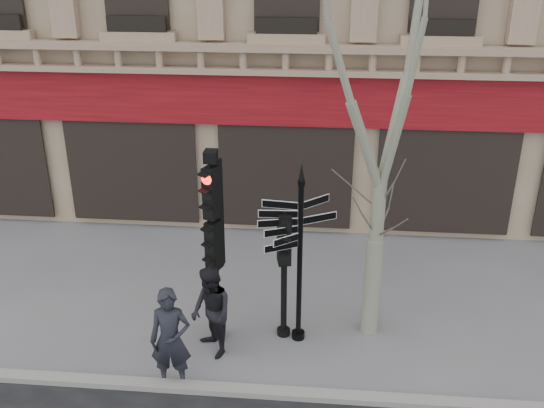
{
  "coord_description": "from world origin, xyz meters",
  "views": [
    {
      "loc": [
        0.98,
        -9.52,
        7.16
      ],
      "look_at": [
        0.05,
        0.6,
        2.7
      ],
      "focal_mm": 40.0,
      "sensor_mm": 36.0,
      "label": 1
    }
  ],
  "objects": [
    {
      "name": "traffic_signal_main",
      "position": [
        -0.97,
        0.19,
        2.42
      ],
      "size": [
        0.5,
        0.43,
        3.84
      ],
      "rotation": [
        0.0,
        0.0,
        -0.37
      ],
      "color": "black",
      "rests_on": "ground"
    },
    {
      "name": "pedestrian_b",
      "position": [
        -0.98,
        -0.33,
        0.89
      ],
      "size": [
        1.05,
        1.1,
        1.78
      ],
      "primitive_type": "imported",
      "rotation": [
        0.0,
        0.0,
        -0.95
      ],
      "color": "black",
      "rests_on": "ground"
    },
    {
      "name": "traffic_signal_secondary",
      "position": [
        0.3,
        0.36,
        1.85
      ],
      "size": [
        0.5,
        0.4,
        2.65
      ],
      "rotation": [
        0.0,
        0.0,
        0.21
      ],
      "color": "black",
      "rests_on": "ground"
    },
    {
      "name": "ground",
      "position": [
        0.0,
        0.0,
        0.0
      ],
      "size": [
        80.0,
        80.0,
        0.0
      ],
      "primitive_type": "plane",
      "color": "slate",
      "rests_on": "ground"
    },
    {
      "name": "fingerpost",
      "position": [
        0.59,
        0.27,
        2.44
      ],
      "size": [
        1.92,
        1.92,
        3.63
      ],
      "rotation": [
        0.0,
        0.0,
        0.32
      ],
      "color": "black",
      "rests_on": "ground"
    },
    {
      "name": "plane_tree",
      "position": [
        1.98,
        0.64,
        5.5
      ],
      "size": [
        2.95,
        2.95,
        7.83
      ],
      "color": "gray",
      "rests_on": "ground"
    },
    {
      "name": "pedestrian_a",
      "position": [
        -1.49,
        -1.3,
        0.96
      ],
      "size": [
        0.73,
        0.51,
        1.92
      ],
      "primitive_type": "imported",
      "rotation": [
        0.0,
        0.0,
        0.07
      ],
      "color": "black",
      "rests_on": "ground"
    },
    {
      "name": "kerb",
      "position": [
        0.0,
        -1.4,
        0.06
      ],
      "size": [
        80.0,
        0.25,
        0.12
      ],
      "primitive_type": "cube",
      "color": "gray",
      "rests_on": "ground"
    }
  ]
}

